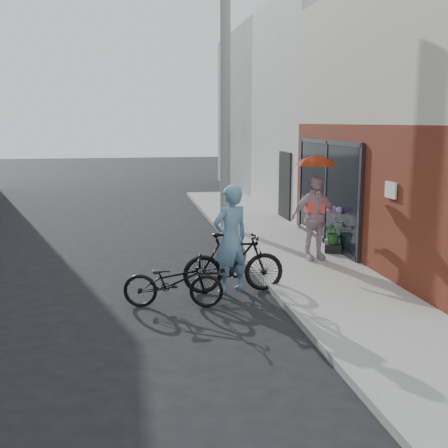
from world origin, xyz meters
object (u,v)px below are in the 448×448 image
object	(u,v)px
utility_pole	(225,105)
officer	(231,239)
bike_left	(173,282)
planter	(334,248)
bike_right	(234,263)
kimono_woman	(314,218)

from	to	relation	value
utility_pole	officer	bearing A→B (deg)	-99.12
bike_left	officer	bearing A→B (deg)	-47.60
planter	utility_pole	bearing A→B (deg)	118.63
bike_left	utility_pole	bearing A→B (deg)	-7.09
utility_pole	bike_right	xyz separation A→B (m)	(-0.86, -5.71, -2.95)
officer	kimono_woman	bearing A→B (deg)	-165.70
officer	bike_right	world-z (taller)	officer
officer	kimono_woman	distance (m)	2.68
utility_pole	kimono_woman	bearing A→B (deg)	-73.22
utility_pole	planter	distance (m)	5.15
planter	officer	bearing A→B (deg)	-142.07
bike_right	planter	xyz separation A→B (m)	(2.76, 2.23, -0.33)
utility_pole	planter	size ratio (longest dim) A/B	18.62
bike_right	kimono_woman	world-z (taller)	kimono_woman
bike_left	planter	bearing A→B (deg)	-43.22
utility_pole	officer	size ratio (longest dim) A/B	3.56
bike_left	kimono_woman	distance (m)	4.01
utility_pole	bike_right	bearing A→B (deg)	-98.58
officer	bike_left	size ratio (longest dim) A/B	1.18
bike_left	kimono_woman	world-z (taller)	kimono_woman
utility_pole	kimono_woman	xyz separation A→B (m)	(1.22, -4.04, -2.48)
utility_pole	bike_left	bearing A→B (deg)	-107.53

